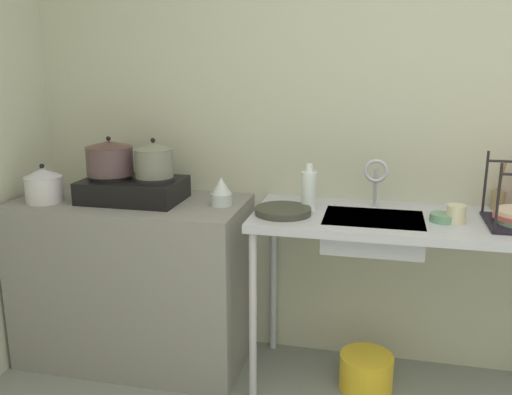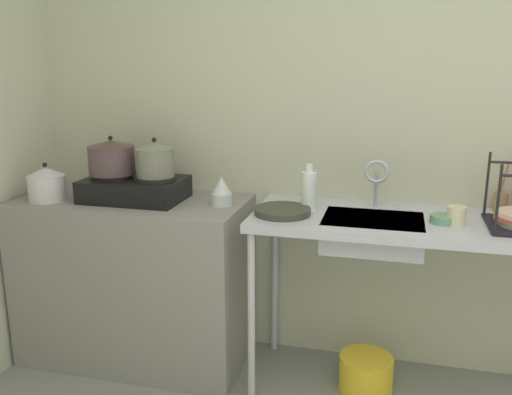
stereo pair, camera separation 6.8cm
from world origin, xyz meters
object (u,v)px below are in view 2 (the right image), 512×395
Objects in this scene: stove at (135,188)px; cup_by_rack at (456,215)px; frying_pan at (282,211)px; small_bowl_on_drainboard at (443,219)px; pot_on_right_burner at (155,159)px; utensil_jar at (501,201)px; pot_beside_stove at (47,184)px; faucet at (376,176)px; pot_on_left_burner at (112,157)px; sink_basin at (372,233)px; bottle_by_sink at (309,190)px; bucket_on_floor at (366,374)px; percolator at (222,191)px.

stove is 1.57m from cup_by_rack.
frying_pan is 0.72m from small_bowl_on_drainboard.
pot_on_right_burner is 1.70m from utensil_jar.
faucet is at bearing 8.46° from pot_beside_stove.
cup_by_rack is (1.57, -0.04, -0.02)m from stove.
pot_on_left_burner is 0.36m from pot_beside_stove.
pot_beside_stove is at bearing -177.02° from sink_basin.
bottle_by_sink reaches higher than sink_basin.
pot_beside_stove is at bearing -158.02° from pot_on_left_burner.
frying_pan is (1.22, 0.05, -0.07)m from pot_beside_stove.
utensil_jar is 0.93× the size of bucket_on_floor.
pot_beside_stove is at bearing -171.41° from percolator.
bottle_by_sink is 0.95m from bucket_on_floor.
frying_pan is 1.19× the size of bottle_by_sink.
pot_on_left_burner is 1.70m from cup_by_rack.
sink_basin is 0.28m from faucet.
bottle_by_sink is 0.85× the size of bucket_on_floor.
frying_pan is 0.92m from bucket_on_floor.
pot_on_left_burner is at bearing 175.26° from frying_pan.
stove is at bearing 178.62° from small_bowl_on_drainboard.
pot_on_left_burner reaches higher than frying_pan.
cup_by_rack is at bearing -1.63° from stove.
sink_basin is 0.43m from frying_pan.
pot_on_left_burner is 1.03m from bottle_by_sink.
pot_beside_stove is 2.37× the size of cup_by_rack.
percolator reaches higher than sink_basin.
pot_on_left_burner reaches higher than sink_basin.
stove is 1.22m from faucet.
bottle_by_sink is at bearing 172.95° from cup_by_rack.
percolator is at bearing 177.41° from small_bowl_on_drainboard.
bottle_by_sink is (1.02, 0.04, -0.12)m from pot_on_left_burner.
pot_beside_stove is 0.91m from percolator.
faucet is 0.98m from bucket_on_floor.
stove is at bearing 178.37° from cup_by_rack.
faucet is at bearing 152.76° from small_bowl_on_drainboard.
faucet is (1.33, 0.12, -0.05)m from pot_on_left_burner.
frying_pan is at bearing -5.46° from stove.
faucet is 0.48m from frying_pan.
sink_basin is at bearing -154.57° from utensil_jar.
small_bowl_on_drainboard is at bearing 2.60° from pot_beside_stove.
small_bowl_on_drainboard is 0.62m from bottle_by_sink.
small_bowl_on_drainboard is 0.42× the size of bucket_on_floor.
sink_basin is 0.36m from bottle_by_sink.
percolator is at bearing 177.12° from cup_by_rack.
pot_beside_stove is at bearing -177.40° from small_bowl_on_drainboard.
pot_on_left_burner reaches higher than percolator.
small_bowl_on_drainboard is (1.51, -0.04, -0.04)m from stove.
sink_basin is 1.85× the size of utensil_jar.
pot_beside_stove is at bearing -167.23° from pot_on_right_burner.
pot_on_right_burner reaches higher than faucet.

